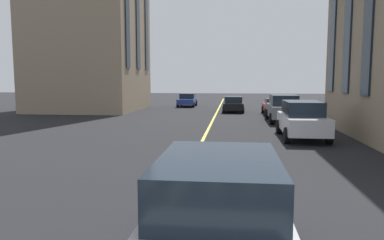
{
  "coord_description": "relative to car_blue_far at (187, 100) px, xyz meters",
  "views": [
    {
      "loc": [
        4.75,
        -1.48,
        3.01
      ],
      "look_at": [
        15.2,
        -0.3,
        1.82
      ],
      "focal_mm": 34.53,
      "sensor_mm": 36.0,
      "label": 1
    }
  ],
  "objects": [
    {
      "name": "car_silver_mid",
      "position": [
        -34.12,
        -4.76,
        0.27
      ],
      "size": [
        4.7,
        2.14,
        1.88
      ],
      "color": "#B7BABF",
      "rests_on": "ground_plane"
    },
    {
      "name": "car_black_parked_b",
      "position": [
        -6.04,
        -4.94,
        0.0
      ],
      "size": [
        3.9,
        1.89,
        1.4
      ],
      "color": "black",
      "rests_on": "ground_plane"
    },
    {
      "name": "car_grey_trailing",
      "position": [
        -13.35,
        -8.38,
        0.27
      ],
      "size": [
        4.7,
        2.14,
        1.88
      ],
      "color": "slate",
      "rests_on": "ground_plane"
    },
    {
      "name": "car_blue_far",
      "position": [
        0.0,
        0.0,
        0.0
      ],
      "size": [
        3.9,
        1.89,
        1.4
      ],
      "color": "navy",
      "rests_on": "ground_plane"
    },
    {
      "name": "car_red_oncoming",
      "position": [
        -8.29,
        -8.38,
        0.0
      ],
      "size": [
        4.4,
        1.95,
        1.37
      ],
      "color": "#B21E1E",
      "rests_on": "ground_plane"
    },
    {
      "name": "car_white_near",
      "position": [
        -20.51,
        -8.38,
        0.27
      ],
      "size": [
        4.7,
        2.14,
        1.88
      ],
      "color": "silver",
      "rests_on": "ground_plane"
    },
    {
      "name": "lane_centre_line",
      "position": [
        -24.09,
        -3.48,
        -0.7
      ],
      "size": [
        80.0,
        0.16,
        0.01
      ],
      "color": "#D8C64C",
      "rests_on": "ground_plane"
    }
  ]
}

